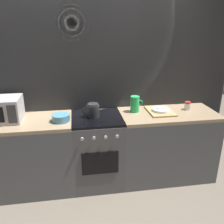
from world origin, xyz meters
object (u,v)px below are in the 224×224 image
Objects in this scene: stove_unit at (98,150)px; dish_pile at (160,111)px; kettle at (93,111)px; pitcher at (135,104)px; mixing_bowl at (61,118)px; spice_jar at (187,106)px; microwave at (0,110)px.

dish_pile is (0.80, 0.04, 0.47)m from stove_unit.
kettle is 0.54m from pitcher.
mixing_bowl is 1.00× the size of pitcher.
stove_unit is 0.74m from pitcher.
pitcher is at bearing 10.83° from mixing_bowl.
mixing_bowl is 0.92m from pitcher.
kettle is 2.71× the size of spice_jar.
stove_unit is 4.50× the size of pitcher.
dish_pile is (1.88, -0.00, -0.12)m from microwave.
microwave is 1.62× the size of kettle.
spice_jar is (1.59, 0.14, 0.01)m from mixing_bowl.
stove_unit is 1.96× the size of microwave.
pitcher is 1.90× the size of spice_jar.
spice_jar is (0.69, -0.03, -0.05)m from pitcher.
spice_jar is at bearing -2.70° from pitcher.
stove_unit is at bearing -2.36° from microwave.
stove_unit is 8.57× the size of spice_jar.
microwave is 2.26m from spice_jar.
spice_jar reaches higher than dish_pile.
stove_unit is 0.53m from kettle.
spice_jar is at bearing 3.60° from kettle.
dish_pile is at bearing -12.07° from pitcher.
spice_jar reaches higher than stove_unit.
mixing_bowl is 1.90× the size of spice_jar.
spice_jar is (1.22, 0.08, -0.03)m from kettle.
kettle reaches higher than spice_jar.
spice_jar reaches higher than mixing_bowl.
spice_jar is at bearing 0.74° from microwave.
stove_unit is 0.93m from dish_pile.
kettle is at bearing -176.17° from stove_unit.
pitcher is at bearing 167.93° from dish_pile.
spice_jar is at bearing 5.05° from mixing_bowl.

